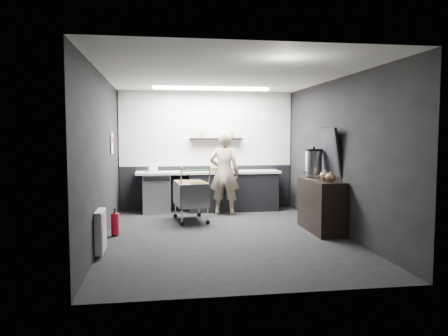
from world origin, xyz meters
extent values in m
plane|color=black|center=(0.00, 0.00, 0.00)|extent=(5.50, 5.50, 0.00)
plane|color=silver|center=(0.00, 0.00, 2.70)|extent=(5.50, 5.50, 0.00)
plane|color=black|center=(0.00, 2.75, 1.35)|extent=(5.50, 0.00, 5.50)
plane|color=black|center=(0.00, -2.75, 1.35)|extent=(5.50, 0.00, 5.50)
plane|color=black|center=(-2.00, 0.00, 1.35)|extent=(0.00, 5.50, 5.50)
plane|color=black|center=(2.00, 0.00, 1.35)|extent=(0.00, 5.50, 5.50)
cube|color=#BAB9B5|center=(0.00, 2.73, 1.85)|extent=(3.95, 0.02, 1.70)
cube|color=black|center=(0.00, 2.73, 0.50)|extent=(3.95, 0.02, 1.00)
cube|color=black|center=(0.20, 2.62, 1.62)|extent=(1.20, 0.22, 0.04)
cylinder|color=silver|center=(1.40, 2.72, 2.15)|extent=(0.20, 0.03, 0.20)
cube|color=white|center=(-1.98, 1.30, 1.55)|extent=(0.02, 0.30, 0.40)
cube|color=red|center=(-1.98, 1.30, 1.62)|extent=(0.02, 0.22, 0.10)
cube|color=silver|center=(-1.94, -0.90, 0.35)|extent=(0.10, 0.50, 0.60)
cube|color=white|center=(0.00, 1.85, 2.67)|extent=(2.40, 0.20, 0.04)
cube|color=black|center=(0.55, 2.42, 0.42)|extent=(2.00, 0.56, 0.85)
cube|color=beige|center=(0.00, 2.42, 0.88)|extent=(3.20, 0.60, 0.05)
cube|color=#9EA0A5|center=(-1.15, 2.42, 0.42)|extent=(0.60, 0.58, 0.85)
cube|color=black|center=(-1.15, 2.12, 0.78)|extent=(0.56, 0.02, 0.10)
imported|color=beige|center=(0.29, 1.97, 0.90)|extent=(0.75, 0.61, 1.79)
cube|color=silver|center=(-0.48, 1.34, 0.32)|extent=(0.67, 0.95, 0.02)
cube|color=silver|center=(-0.76, 1.34, 0.55)|extent=(0.12, 0.89, 0.47)
cube|color=silver|center=(-0.20, 1.34, 0.55)|extent=(0.12, 0.89, 0.47)
cube|color=silver|center=(-0.48, 0.90, 0.55)|extent=(0.58, 0.09, 0.47)
cube|color=silver|center=(-0.48, 1.77, 0.55)|extent=(0.58, 0.09, 0.47)
cylinder|color=silver|center=(-0.73, 0.93, 0.18)|extent=(0.02, 0.02, 0.31)
cylinder|color=silver|center=(-0.23, 0.93, 0.18)|extent=(0.02, 0.02, 0.31)
cylinder|color=silver|center=(-0.73, 1.74, 0.18)|extent=(0.02, 0.02, 0.31)
cylinder|color=silver|center=(-0.23, 1.74, 0.18)|extent=(0.02, 0.02, 0.31)
cylinder|color=#238227|center=(-0.48, 0.84, 1.05)|extent=(0.58, 0.10, 0.03)
cube|color=olive|center=(-0.61, 1.44, 0.53)|extent=(0.29, 0.34, 0.40)
cube|color=olive|center=(-0.33, 1.21, 0.51)|extent=(0.26, 0.32, 0.36)
cylinder|color=black|center=(-0.73, 0.93, 0.04)|extent=(0.09, 0.04, 0.08)
cylinder|color=black|center=(-0.73, 1.74, 0.04)|extent=(0.09, 0.04, 0.08)
cylinder|color=black|center=(-0.23, 0.93, 0.04)|extent=(0.09, 0.04, 0.08)
cylinder|color=black|center=(-0.23, 1.74, 0.04)|extent=(0.09, 0.04, 0.08)
cube|color=black|center=(1.75, 0.11, 0.46)|extent=(0.46, 1.23, 0.92)
cylinder|color=silver|center=(1.75, 0.52, 1.18)|extent=(0.31, 0.31, 0.47)
cylinder|color=black|center=(1.75, 0.52, 1.44)|extent=(0.31, 0.31, 0.04)
sphere|color=black|center=(1.75, 0.52, 1.48)|extent=(0.05, 0.05, 0.05)
ellipsoid|color=brown|center=(1.75, -0.05, 1.01)|extent=(0.18, 0.18, 0.15)
ellipsoid|color=brown|center=(1.75, -0.30, 1.01)|extent=(0.18, 0.18, 0.15)
cube|color=black|center=(1.94, 0.16, 1.39)|extent=(0.21, 0.72, 0.92)
cube|color=black|center=(1.92, 0.16, 1.39)|extent=(0.15, 0.62, 0.79)
cylinder|color=red|center=(-1.85, 0.29, 0.21)|extent=(0.14, 0.14, 0.37)
cone|color=black|center=(-1.85, 0.29, 0.41)|extent=(0.09, 0.09, 0.05)
cylinder|color=black|center=(-1.85, 0.29, 0.45)|extent=(0.03, 0.03, 0.05)
cube|color=#93714E|center=(0.30, 2.37, 0.95)|extent=(0.54, 0.42, 0.10)
cylinder|color=silver|center=(0.31, 2.42, 0.99)|extent=(0.18, 0.18, 0.18)
cube|color=silver|center=(-1.23, 2.37, 0.98)|extent=(0.21, 0.18, 0.17)
camera|label=1|loc=(-1.11, -7.23, 1.74)|focal=35.00mm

